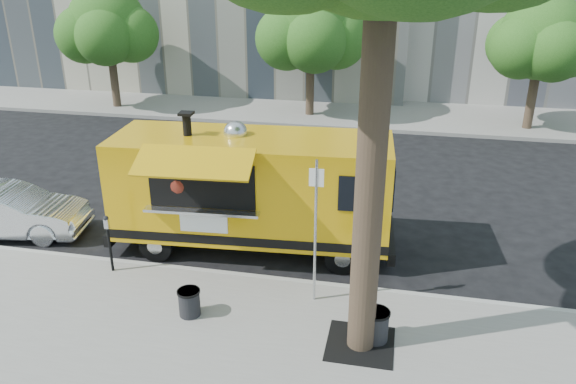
% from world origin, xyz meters
% --- Properties ---
extents(ground, '(120.00, 120.00, 0.00)m').
position_xyz_m(ground, '(0.00, 0.00, 0.00)').
color(ground, black).
rests_on(ground, ground).
extents(sidewalk, '(60.00, 6.00, 0.15)m').
position_xyz_m(sidewalk, '(0.00, -4.00, 0.07)').
color(sidewalk, gray).
rests_on(sidewalk, ground).
extents(curb, '(60.00, 0.14, 0.16)m').
position_xyz_m(curb, '(0.00, -0.93, 0.07)').
color(curb, '#999993').
rests_on(curb, ground).
extents(far_sidewalk, '(60.00, 5.00, 0.15)m').
position_xyz_m(far_sidewalk, '(0.00, 13.50, 0.07)').
color(far_sidewalk, gray).
rests_on(far_sidewalk, ground).
extents(tree_well, '(1.20, 1.20, 0.02)m').
position_xyz_m(tree_well, '(2.60, -2.80, 0.15)').
color(tree_well, black).
rests_on(tree_well, sidewalk).
extents(far_tree_a, '(3.42, 3.42, 5.36)m').
position_xyz_m(far_tree_a, '(-10.00, 12.30, 3.78)').
color(far_tree_a, '#33261C').
rests_on(far_tree_a, far_sidewalk).
extents(far_tree_b, '(3.60, 3.60, 5.50)m').
position_xyz_m(far_tree_b, '(-1.00, 12.70, 3.83)').
color(far_tree_b, '#33261C').
rests_on(far_tree_b, far_sidewalk).
extents(far_tree_c, '(3.24, 3.24, 5.21)m').
position_xyz_m(far_tree_c, '(8.00, 12.40, 3.72)').
color(far_tree_c, '#33261C').
rests_on(far_tree_c, far_sidewalk).
extents(sign_post, '(0.28, 0.06, 3.00)m').
position_xyz_m(sign_post, '(1.55, -1.55, 1.85)').
color(sign_post, silver).
rests_on(sign_post, sidewalk).
extents(parking_meter, '(0.11, 0.11, 1.33)m').
position_xyz_m(parking_meter, '(-3.00, -1.35, 0.98)').
color(parking_meter, black).
rests_on(parking_meter, sidewalk).
extents(food_truck, '(6.84, 3.45, 3.31)m').
position_xyz_m(food_truck, '(-0.33, 0.57, 1.56)').
color(food_truck, '#D59E0B').
rests_on(food_truck, ground).
extents(sedan, '(4.04, 1.94, 1.28)m').
position_xyz_m(sedan, '(-6.53, 0.01, 0.64)').
color(sedan, silver).
rests_on(sedan, ground).
extents(trash_bin_left, '(0.45, 0.45, 0.54)m').
position_xyz_m(trash_bin_left, '(-0.72, -2.57, 0.44)').
color(trash_bin_left, black).
rests_on(trash_bin_left, sidewalk).
extents(trash_bin_right, '(0.51, 0.51, 0.61)m').
position_xyz_m(trash_bin_right, '(2.84, -2.62, 0.47)').
color(trash_bin_right, black).
rests_on(trash_bin_right, sidewalk).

